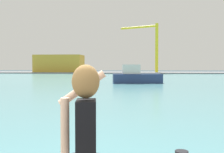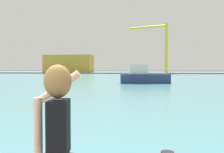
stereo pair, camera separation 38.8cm
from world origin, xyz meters
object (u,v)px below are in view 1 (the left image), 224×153
object	(u,v)px
boat_moored	(136,77)
person_photographer	(85,131)
port_crane	(151,42)
warehouse_left	(59,64)

from	to	relation	value
boat_moored	person_photographer	bearing A→B (deg)	-98.16
boat_moored	port_crane	xyz separation A→B (m)	(5.10, 53.18, 9.45)
boat_moored	warehouse_left	size ratio (longest dim) A/B	0.43
person_photographer	port_crane	world-z (taller)	port_crane
warehouse_left	port_crane	size ratio (longest dim) A/B	1.00
person_photographer	port_crane	bearing A→B (deg)	-12.02
warehouse_left	port_crane	bearing A→B (deg)	-2.71
warehouse_left	port_crane	xyz separation A→B (m)	(31.18, -1.48, 7.07)
port_crane	boat_moored	bearing A→B (deg)	-95.47
warehouse_left	person_photographer	bearing A→B (deg)	-74.07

